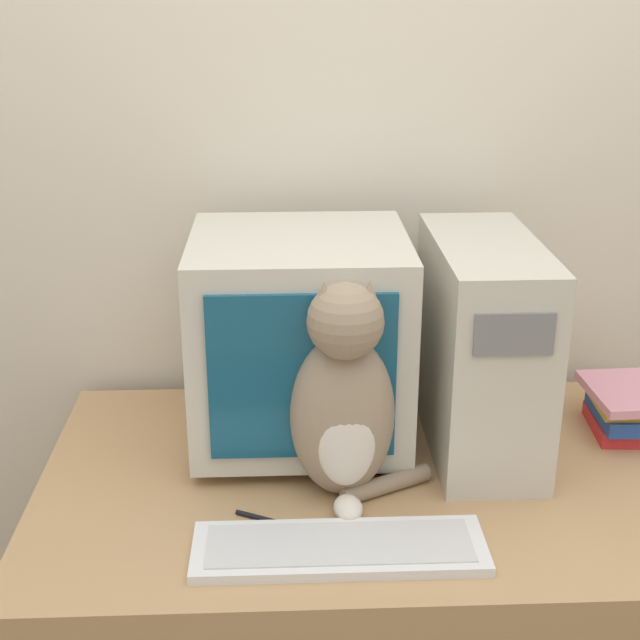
{
  "coord_description": "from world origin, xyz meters",
  "views": [
    {
      "loc": [
        -0.18,
        -1.1,
        1.63
      ],
      "look_at": [
        -0.12,
        0.44,
        1.03
      ],
      "focal_mm": 50.0,
      "sensor_mm": 36.0,
      "label": 1
    }
  ],
  "objects_px": {
    "crt_monitor": "(300,339)",
    "computer_tower": "(481,346)",
    "book_stack": "(624,409)",
    "pen": "(276,522)",
    "cat": "(344,402)",
    "keyboard": "(339,548)"
  },
  "relations": [
    {
      "from": "crt_monitor",
      "to": "book_stack",
      "type": "xyz_separation_m",
      "value": [
        0.68,
        -0.0,
        -0.17
      ]
    },
    {
      "from": "cat",
      "to": "book_stack",
      "type": "height_order",
      "value": "cat"
    },
    {
      "from": "crt_monitor",
      "to": "pen",
      "type": "height_order",
      "value": "crt_monitor"
    },
    {
      "from": "book_stack",
      "to": "pen",
      "type": "relative_size",
      "value": 1.44
    },
    {
      "from": "book_stack",
      "to": "pen",
      "type": "height_order",
      "value": "book_stack"
    },
    {
      "from": "keyboard",
      "to": "cat",
      "type": "bearing_deg",
      "value": 84.25
    },
    {
      "from": "crt_monitor",
      "to": "pen",
      "type": "bearing_deg",
      "value": -99.32
    },
    {
      "from": "crt_monitor",
      "to": "keyboard",
      "type": "distance_m",
      "value": 0.46
    },
    {
      "from": "keyboard",
      "to": "book_stack",
      "type": "relative_size",
      "value": 2.38
    },
    {
      "from": "crt_monitor",
      "to": "cat",
      "type": "relative_size",
      "value": 1.02
    },
    {
      "from": "crt_monitor",
      "to": "computer_tower",
      "type": "relative_size",
      "value": 0.95
    },
    {
      "from": "crt_monitor",
      "to": "computer_tower",
      "type": "height_order",
      "value": "crt_monitor"
    },
    {
      "from": "computer_tower",
      "to": "book_stack",
      "type": "relative_size",
      "value": 2.21
    },
    {
      "from": "cat",
      "to": "pen",
      "type": "relative_size",
      "value": 2.94
    },
    {
      "from": "book_stack",
      "to": "pen",
      "type": "xyz_separation_m",
      "value": [
        -0.73,
        -0.31,
        -0.05
      ]
    },
    {
      "from": "keyboard",
      "to": "cat",
      "type": "xyz_separation_m",
      "value": [
        0.02,
        0.18,
        0.18
      ]
    },
    {
      "from": "computer_tower",
      "to": "book_stack",
      "type": "height_order",
      "value": "computer_tower"
    },
    {
      "from": "cat",
      "to": "computer_tower",
      "type": "bearing_deg",
      "value": 29.38
    },
    {
      "from": "computer_tower",
      "to": "keyboard",
      "type": "height_order",
      "value": "computer_tower"
    },
    {
      "from": "computer_tower",
      "to": "cat",
      "type": "bearing_deg",
      "value": -146.85
    },
    {
      "from": "cat",
      "to": "pen",
      "type": "xyz_separation_m",
      "value": [
        -0.13,
        -0.1,
        -0.19
      ]
    },
    {
      "from": "computer_tower",
      "to": "keyboard",
      "type": "bearing_deg",
      "value": -129.38
    }
  ]
}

